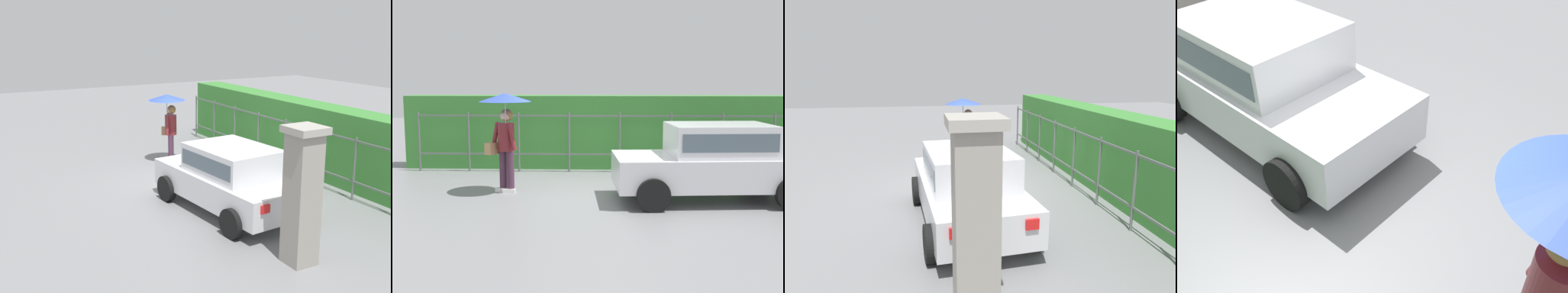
{
  "view_description": "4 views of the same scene",
  "coord_description": "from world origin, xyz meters",
  "views": [
    {
      "loc": [
        11.09,
        -5.98,
        4.06
      ],
      "look_at": [
        -0.03,
        0.08,
        0.91
      ],
      "focal_mm": 46.1,
      "sensor_mm": 36.0,
      "label": 1
    },
    {
      "loc": [
        0.2,
        -10.06,
        2.34
      ],
      "look_at": [
        -0.16,
        -0.2,
        1.02
      ],
      "focal_mm": 46.69,
      "sensor_mm": 36.0,
      "label": 2
    },
    {
      "loc": [
        8.53,
        -1.17,
        2.89
      ],
      "look_at": [
        0.56,
        0.22,
        1.12
      ],
      "focal_mm": 32.64,
      "sensor_mm": 36.0,
      "label": 3
    },
    {
      "loc": [
        -2.27,
        2.17,
        3.54
      ],
      "look_at": [
        0.17,
        -0.15,
        0.91
      ],
      "focal_mm": 41.25,
      "sensor_mm": 36.0,
      "label": 4
    }
  ],
  "objects": [
    {
      "name": "ground_plane",
      "position": [
        0.0,
        0.0,
        0.0
      ],
      "size": [
        40.0,
        40.0,
        0.0
      ],
      "primitive_type": "plane",
      "color": "slate"
    },
    {
      "name": "car",
      "position": [
        2.28,
        -0.33,
        0.8
      ],
      "size": [
        3.85,
        2.1,
        1.48
      ],
      "rotation": [
        0.0,
        0.0,
        3.22
      ],
      "color": "silver",
      "rests_on": "ground"
    },
    {
      "name": "pedestrian",
      "position": [
        -1.86,
        0.18,
        1.53
      ],
      "size": [
        1.05,
        1.05,
        2.05
      ],
      "rotation": [
        0.0,
        0.0,
        -2.09
      ],
      "color": "#47283D",
      "rests_on": "ground"
    },
    {
      "name": "gate_pillar",
      "position": [
        4.95,
        -0.6,
        1.24
      ],
      "size": [
        0.6,
        0.6,
        2.42
      ],
      "color": "gray",
      "rests_on": "ground"
    },
    {
      "name": "fence_section",
      "position": [
        0.54,
        2.57,
        0.83
      ],
      "size": [
        10.22,
        0.05,
        1.5
      ],
      "color": "#59605B",
      "rests_on": "ground"
    },
    {
      "name": "hedge_row",
      "position": [
        0.54,
        3.35,
        0.95
      ],
      "size": [
        11.17,
        0.9,
        1.9
      ],
      "primitive_type": "cube",
      "color": "#387F33",
      "rests_on": "ground"
    }
  ]
}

